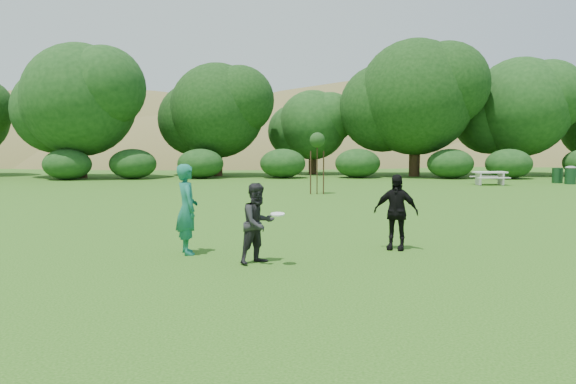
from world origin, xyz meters
The scene contains 11 objects.
ground centered at (0.00, 0.00, 0.00)m, with size 120.00×120.00×0.00m, color #19470C.
player_teal centered at (-2.25, 0.50, 0.96)m, with size 0.70×0.46×1.92m, color #166652.
player_grey centered at (-0.73, -0.50, 0.79)m, with size 0.77×0.60×1.58m, color black.
player_black centered at (2.30, 0.80, 0.84)m, with size 0.98×0.41×1.68m, color black.
trash_can_near centered at (16.69, 21.02, 0.45)m, with size 0.60×0.60×0.90m, color #14391C.
frisbee centered at (-0.35, -0.81, 1.01)m, with size 0.27×0.27×0.06m.
sapling centered at (1.80, 14.35, 2.42)m, with size 0.70×0.70×2.85m.
picnic_table centered at (12.08, 19.67, 0.52)m, with size 1.80×1.48×0.76m.
trash_can_lidded centered at (16.97, 20.11, 0.54)m, with size 0.60×0.60×1.05m.
hillside centered at (-0.56, 68.45, -11.97)m, with size 150.00×72.00×52.00m.
tree_row centered at (3.23, 28.68, 4.87)m, with size 53.92×10.38×9.62m.
Camera 1 is at (-0.59, -11.41, 2.36)m, focal length 35.00 mm.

